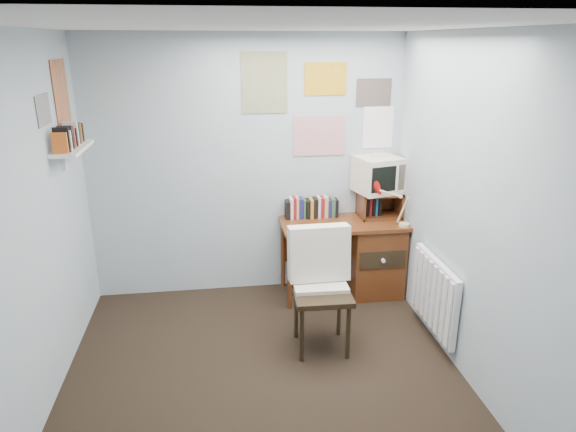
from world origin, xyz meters
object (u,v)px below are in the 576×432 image
Objects in this scene: desk_chair at (322,294)px; desk_lamp at (405,208)px; crt_tv at (378,173)px; radiator at (434,294)px; wall_shelf at (72,148)px; tv_riser at (379,204)px; desk at (369,254)px.

desk_chair is 2.69× the size of desk_lamp.
crt_tv is 0.50× the size of radiator.
crt_tv is at bearing 10.86° from wall_shelf.
tv_riser is 0.32m from crt_tv.
crt_tv is 0.64× the size of wall_shelf.
tv_riser is 2.83m from wall_shelf.
tv_riser is at bearing -47.69° from crt_tv.
desk_lamp reaches higher than radiator.
desk_lamp is 2.93m from wall_shelf.
tv_riser reaches higher than desk.
desk_chair is (-0.67, -0.93, 0.08)m from desk.
desk is at bearing -137.04° from tv_riser.
radiator is (0.02, -0.73, -0.52)m from desk_lamp.
desk is 1.23× the size of desk_chair.
desk_chair is at bearing -179.85° from radiator.
wall_shelf reaches higher than crt_tv.
wall_shelf is at bearing 176.23° from crt_tv.
wall_shelf is (-1.90, 0.55, 1.13)m from desk_chair.
radiator is (0.20, -1.06, -0.78)m from crt_tv.
tv_riser is 0.65× the size of wall_shelf.
tv_riser is (0.12, 0.11, 0.48)m from desk.
tv_riser is at bearing 99.28° from radiator.
desk_chair is 1.27m from desk_lamp.
desk_chair is 1.22× the size of radiator.
tv_riser is at bearing 106.97° from desk_lamp.
desk_lamp is 0.45m from crt_tv.
tv_riser is 0.50× the size of radiator.
wall_shelf is (-2.84, -0.18, 0.68)m from desk_lamp.
desk is 3.00× the size of crt_tv.
tv_riser is 1.00× the size of crt_tv.
desk_chair is at bearing -16.19° from wall_shelf.
crt_tv is (0.09, 0.13, 0.79)m from desk.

